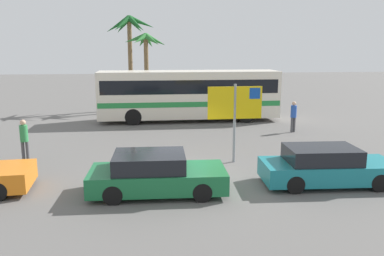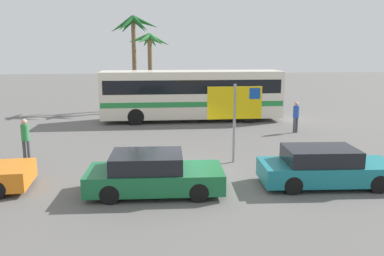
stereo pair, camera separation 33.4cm
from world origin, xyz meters
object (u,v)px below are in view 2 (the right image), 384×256
Objects in this scene: pedestrian_crossing_lot at (25,136)px; car_teal at (325,167)px; bus_front_coach at (192,93)px; car_green at (153,174)px; pedestrian_near_sign at (296,115)px; ferry_sign at (236,106)px.

car_teal is at bearing -104.70° from pedestrian_crossing_lot.
bus_front_coach is 13.11m from car_teal.
pedestrian_near_sign reaches higher than car_green.
ferry_sign is at bearing -84.84° from bus_front_coach.
car_green is 2.56× the size of pedestrian_near_sign.
pedestrian_crossing_lot is (-8.54, 1.04, -1.29)m from ferry_sign.
pedestrian_crossing_lot reaches higher than pedestrian_near_sign.
bus_front_coach is 6.86m from pedestrian_near_sign.
pedestrian_crossing_lot is (-11.02, 4.09, 0.40)m from car_teal.
pedestrian_crossing_lot reaches higher than car_green.
ferry_sign is at bearing 45.94° from car_green.
pedestrian_near_sign is 13.74m from pedestrian_crossing_lot.
ferry_sign is 4.91m from car_green.
ferry_sign is at bearing 132.01° from car_teal.
bus_front_coach is 2.47× the size of car_teal.
pedestrian_near_sign is at bearing 79.38° from car_teal.
pedestrian_crossing_lot is (-7.68, -8.54, -0.75)m from bus_front_coach.
bus_front_coach is 9.63m from ferry_sign.
car_teal is 1.04× the size of car_green.
car_teal and car_green have the same top height.
bus_front_coach is at bearing 94.44° from ferry_sign.
bus_front_coach reaches higher than car_teal.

